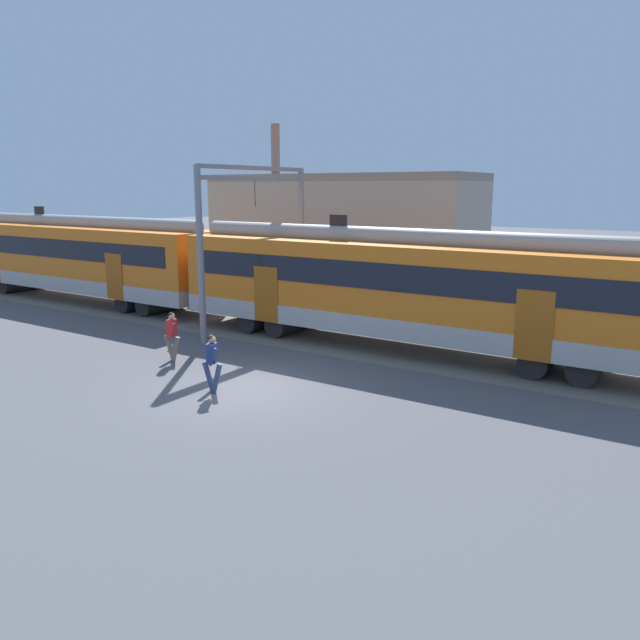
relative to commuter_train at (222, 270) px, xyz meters
name	(u,v)px	position (x,y,z in m)	size (l,w,h in m)	color
ground_plane	(241,389)	(6.68, -6.67, -2.25)	(160.00, 160.00, 0.00)	#515156
track_bed	(183,315)	(-2.48, 0.00, -2.25)	(80.00, 4.40, 0.01)	slate
commuter_train	(222,270)	(0.00, 0.00, 0.00)	(38.05, 3.07, 4.73)	#B2ADA8
pedestrian_red	(172,333)	(2.79, -5.59, -1.29)	(0.71, 0.52, 1.67)	#6B6051
pedestrian_navy	(212,359)	(6.15, -7.26, -1.29)	(0.71, 0.51, 1.67)	navy
catenary_gantry	(256,223)	(1.90, 0.00, 2.06)	(0.24, 6.64, 6.53)	gray
background_building	(342,234)	(0.27, 9.32, 0.95)	(14.77, 5.00, 9.20)	gray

